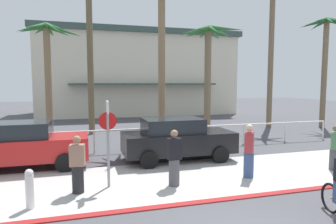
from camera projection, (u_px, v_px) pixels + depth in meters
ground_plane at (143, 144)px, 15.16m from camera, size 80.00×80.00×0.00m
sidewalk_strip at (178, 178)px, 9.61m from camera, size 44.00×4.00×0.02m
curb_paint at (202, 202)px, 7.69m from camera, size 44.00×0.24×0.03m
building_backdrop at (136, 74)px, 30.89m from camera, size 19.38×9.65×8.11m
rail_fence at (149, 132)px, 13.64m from camera, size 19.66×0.08×1.04m
stop_sign_bike_lane at (108, 131)px, 8.66m from camera, size 0.52×0.56×2.56m
bollard_2 at (30, 189)px, 7.24m from camera, size 0.20×0.20×1.00m
palm_tree_2 at (47, 48)px, 16.12m from camera, size 3.40×3.47×6.34m
palm_tree_3 at (90, 20)px, 17.47m from camera, size 3.02×2.81×9.84m
palm_tree_4 at (161, 17)px, 14.94m from camera, size 3.37×3.43×8.39m
palm_tree_5 at (209, 52)px, 15.99m from camera, size 3.21×2.86×6.17m
palm_tree_6 at (272, 28)px, 20.38m from camera, size 3.14×3.39×9.60m
palm_tree_7 at (326, 43)px, 20.33m from camera, size 3.31×3.37×7.53m
car_red_1 at (23, 145)px, 10.71m from camera, size 4.40×2.02×1.69m
car_black_2 at (177, 139)px, 11.87m from camera, size 4.40×2.02×1.69m
pedestrian_0 at (78, 167)px, 8.26m from camera, size 0.44×0.37×1.63m
pedestrian_1 at (249, 153)px, 9.63m from camera, size 0.45×0.48×1.76m
pedestrian_2 at (174, 160)px, 8.86m from camera, size 0.43×0.36×1.70m
pedestrian_3 at (335, 150)px, 10.45m from camera, size 0.46×0.47×1.61m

